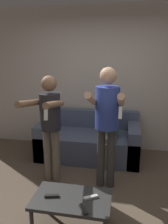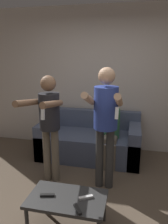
% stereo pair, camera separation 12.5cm
% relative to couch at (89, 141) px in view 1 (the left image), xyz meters
% --- Properties ---
extents(ground_plane, '(14.00, 14.00, 0.00)m').
position_rel_couch_xyz_m(ground_plane, '(0.24, -1.52, -0.28)').
color(ground_plane, brown).
extents(wall_back, '(6.40, 0.06, 2.70)m').
position_rel_couch_xyz_m(wall_back, '(0.24, 0.49, 1.07)').
color(wall_back, beige).
rests_on(wall_back, ground_plane).
extents(couch, '(1.79, 0.90, 0.79)m').
position_rel_couch_xyz_m(couch, '(0.00, 0.00, 0.00)').
color(couch, '#4C5670').
rests_on(couch, ground_plane).
extents(person_standing_left, '(0.41, 0.77, 1.56)m').
position_rel_couch_xyz_m(person_standing_left, '(-0.39, -0.96, 0.68)').
color(person_standing_left, '#6B6051').
rests_on(person_standing_left, ground_plane).
extents(person_standing_right, '(0.44, 0.69, 1.68)m').
position_rel_couch_xyz_m(person_standing_right, '(0.39, -0.95, 0.77)').
color(person_standing_right, '#383838').
rests_on(person_standing_right, ground_plane).
extents(person_seated, '(0.27, 0.51, 1.19)m').
position_rel_couch_xyz_m(person_seated, '(0.40, -0.22, 0.37)').
color(person_seated, '#6B6051').
rests_on(person_seated, ground_plane).
extents(coffee_table, '(0.82, 0.48, 0.38)m').
position_rel_couch_xyz_m(coffee_table, '(0.12, -1.80, 0.06)').
color(coffee_table, '#2D2D2D').
rests_on(coffee_table, ground_plane).
extents(remote_near, '(0.12, 0.14, 0.02)m').
position_rel_couch_xyz_m(remote_near, '(0.27, -1.96, 0.11)').
color(remote_near, black).
rests_on(remote_near, coffee_table).
extents(remote_mid, '(0.15, 0.07, 0.02)m').
position_rel_couch_xyz_m(remote_mid, '(-0.09, -1.82, 0.11)').
color(remote_mid, black).
rests_on(remote_mid, coffee_table).
extents(remote_far, '(0.15, 0.11, 0.02)m').
position_rel_couch_xyz_m(remote_far, '(0.31, -1.77, 0.11)').
color(remote_far, white).
rests_on(remote_far, coffee_table).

